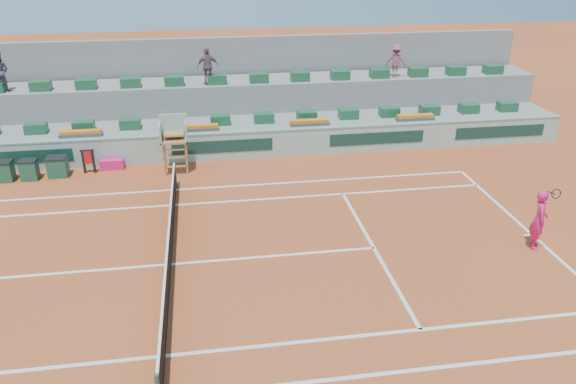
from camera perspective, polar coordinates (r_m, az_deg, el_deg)
name	(u,v)px	position (r m, az deg, el deg)	size (l,w,h in m)	color
ground	(171,264)	(17.60, -11.81, -7.21)	(90.00, 90.00, 0.00)	#99401D
seating_tier_lower	(178,133)	(27.07, -11.14, 5.95)	(36.00, 4.00, 1.20)	gray
seating_tier_upper	(177,108)	(28.39, -11.18, 8.32)	(36.00, 2.40, 2.60)	gray
stadium_back_wall	(177,83)	(29.70, -11.25, 10.86)	(36.00, 0.40, 4.40)	gray
player_bag	(112,164)	(25.03, -17.44, 2.71)	(0.97, 0.43, 0.43)	#E41D6F
spectator_mid	(208,66)	(27.14, -8.15, 12.53)	(1.02, 0.43, 1.74)	#774F60
spectator_right	(396,61)	(28.97, 10.90, 12.97)	(1.03, 0.59, 1.59)	#8F4756
court_lines	(171,264)	(17.60, -11.81, -7.20)	(23.89, 11.09, 0.01)	silver
tennis_net	(169,249)	(17.33, -11.96, -5.73)	(0.10, 11.97, 1.10)	black
advertising_hoarding	(177,148)	(24.99, -11.21, 4.40)	(36.00, 0.34, 1.26)	#94BAA7
umpire_chair	(174,136)	(23.74, -11.51, 5.61)	(1.10, 0.90, 2.40)	#9E6A3C
seat_row_lower	(176,122)	(25.97, -11.33, 7.02)	(32.90, 0.60, 0.44)	#1B5331
seat_row_upper	(174,81)	(27.42, -11.47, 11.01)	(32.90, 0.60, 0.44)	#1B5331
flower_planters	(140,131)	(25.35, -14.76, 6.03)	(26.80, 0.36, 0.28)	#4D4D4D
drink_cooler_a	(58,166)	(24.98, -22.35, 2.42)	(0.80, 0.70, 0.84)	#194C35
drink_cooler_b	(29,170)	(25.10, -24.81, 2.07)	(0.69, 0.59, 0.84)	#194C35
drink_cooler_c	(3,171)	(25.42, -26.93, 1.92)	(0.77, 0.66, 0.84)	#194C35
towel_rack	(88,159)	(24.78, -19.63, 3.14)	(0.56, 0.09, 1.03)	black
tennis_player	(539,219)	(19.35, 24.18, -2.53)	(0.73, 0.99, 2.28)	#E41D6F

